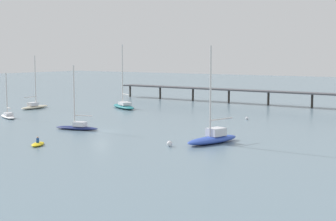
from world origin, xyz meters
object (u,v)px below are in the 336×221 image
object	(u,v)px
sailboat_navy	(77,126)
mooring_buoy_near	(247,118)
sailboat_blue	(213,137)
sailboat_cream	(34,106)
pier	(301,90)
dinghy_yellow	(38,144)
mooring_buoy_outer	(170,144)
sailboat_white	(8,115)
sailboat_teal	(124,105)

from	to	relation	value
sailboat_navy	mooring_buoy_near	world-z (taller)	sailboat_navy
sailboat_navy	sailboat_blue	world-z (taller)	sailboat_blue
sailboat_cream	pier	bearing A→B (deg)	37.27
dinghy_yellow	mooring_buoy_outer	distance (m)	16.48
sailboat_white	sailboat_blue	size ratio (longest dim) A/B	0.65
mooring_buoy_outer	sailboat_blue	bearing A→B (deg)	57.47
sailboat_blue	mooring_buoy_outer	xyz separation A→B (m)	(-3.26, -5.11, -0.42)
sailboat_navy	dinghy_yellow	size ratio (longest dim) A/B	2.97
sailboat_teal	dinghy_yellow	distance (m)	43.74
sailboat_navy	mooring_buoy_outer	world-z (taller)	sailboat_navy
sailboat_teal	mooring_buoy_near	bearing A→B (deg)	-4.43
dinghy_yellow	mooring_buoy_near	bearing A→B (deg)	73.77
sailboat_navy	mooring_buoy_near	bearing A→B (deg)	57.14
sailboat_teal	mooring_buoy_near	world-z (taller)	sailboat_teal
sailboat_blue	mooring_buoy_near	world-z (taller)	sailboat_blue
pier	sailboat_teal	bearing A→B (deg)	-141.97
sailboat_teal	dinghy_yellow	xyz separation A→B (m)	(18.55, -39.61, -0.49)
sailboat_white	sailboat_teal	bearing A→B (deg)	73.51
sailboat_teal	sailboat_cream	bearing A→B (deg)	-144.29
sailboat_white	mooring_buoy_near	bearing A→B (deg)	30.70
pier	mooring_buoy_outer	world-z (taller)	pier
sailboat_cream	mooring_buoy_near	xyz separation A→B (m)	(44.57, 8.61, -0.41)
sailboat_white	mooring_buoy_outer	bearing A→B (deg)	-9.99
sailboat_teal	mooring_buoy_outer	distance (m)	44.92
sailboat_cream	dinghy_yellow	size ratio (longest dim) A/B	3.38
pier	mooring_buoy_outer	xyz separation A→B (m)	(2.60, -54.38, -3.45)
mooring_buoy_outer	sailboat_teal	bearing A→B (deg)	136.46
sailboat_teal	sailboat_navy	xyz separation A→B (m)	(13.27, -27.28, -0.10)
pier	mooring_buoy_near	distance (m)	25.96
sailboat_cream	mooring_buoy_outer	world-z (taller)	sailboat_cream
sailboat_teal	mooring_buoy_outer	world-z (taller)	sailboat_teal
sailboat_teal	dinghy_yellow	world-z (taller)	sailboat_teal
sailboat_cream	sailboat_blue	xyz separation A→B (m)	(50.97, -14.95, 0.12)
sailboat_navy	mooring_buoy_near	xyz separation A→B (m)	(16.15, 25.00, -0.34)
sailboat_cream	mooring_buoy_near	distance (m)	45.39
sailboat_white	mooring_buoy_outer	distance (m)	40.27
mooring_buoy_near	mooring_buoy_outer	size ratio (longest dim) A/B	0.71
sailboat_blue	mooring_buoy_outer	size ratio (longest dim) A/B	17.51
sailboat_white	mooring_buoy_near	distance (m)	42.47
sailboat_navy	sailboat_white	bearing A→B (deg)	170.75
sailboat_white	sailboat_cream	bearing A→B (deg)	121.63
sailboat_teal	sailboat_navy	world-z (taller)	sailboat_teal
pier	mooring_buoy_near	bearing A→B (deg)	-91.21
pier	mooring_buoy_near	size ratio (longest dim) A/B	142.54
dinghy_yellow	mooring_buoy_outer	world-z (taller)	dinghy_yellow
pier	sailboat_blue	distance (m)	49.71
sailboat_cream	sailboat_blue	distance (m)	53.12
sailboat_navy	mooring_buoy_near	size ratio (longest dim) A/B	19.31
mooring_buoy_near	sailboat_white	bearing A→B (deg)	-149.30
sailboat_cream	dinghy_yellow	bearing A→B (deg)	-40.45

